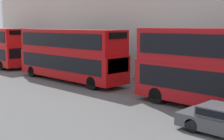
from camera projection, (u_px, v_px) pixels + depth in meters
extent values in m
cube|color=#A80F14|center=(220.00, 85.00, 17.08)|extent=(2.55, 10.13, 2.23)
cube|color=#A80F14|center=(222.00, 47.00, 16.78)|extent=(2.50, 9.93, 1.97)
cube|color=black|center=(221.00, 80.00, 17.05)|extent=(2.59, 9.32, 1.25)
cube|color=black|center=(222.00, 45.00, 16.77)|extent=(2.59, 9.32, 1.18)
cylinder|color=black|center=(156.00, 96.00, 18.83)|extent=(0.30, 1.00, 1.00)
cylinder|color=black|center=(177.00, 90.00, 20.42)|extent=(0.30, 1.00, 1.00)
cube|color=#B20C0F|center=(70.00, 64.00, 26.38)|extent=(2.55, 11.43, 2.14)
cube|color=#B20C0F|center=(69.00, 41.00, 26.10)|extent=(2.50, 11.20, 1.88)
cube|color=black|center=(69.00, 61.00, 26.35)|extent=(2.59, 10.51, 1.20)
cube|color=black|center=(69.00, 40.00, 26.08)|extent=(2.59, 10.51, 1.13)
cube|color=black|center=(118.00, 65.00, 22.38)|extent=(2.17, 0.06, 1.07)
cube|color=black|center=(118.00, 36.00, 22.07)|extent=(1.78, 0.06, 0.45)
cylinder|color=black|center=(92.00, 83.00, 22.87)|extent=(0.30, 1.00, 1.00)
cylinder|color=black|center=(114.00, 79.00, 24.45)|extent=(0.30, 1.00, 1.00)
cylinder|color=black|center=(32.00, 72.00, 28.57)|extent=(0.30, 1.00, 1.00)
cylinder|color=black|center=(53.00, 69.00, 30.16)|extent=(0.30, 1.00, 1.00)
cube|color=black|center=(19.00, 53.00, 32.21)|extent=(2.17, 0.06, 1.06)
cube|color=black|center=(18.00, 32.00, 31.90)|extent=(1.78, 0.06, 0.45)
cylinder|color=black|center=(2.00, 66.00, 32.69)|extent=(0.30, 1.00, 1.00)
cylinder|color=black|center=(21.00, 64.00, 34.28)|extent=(0.30, 1.00, 1.00)
cylinder|color=black|center=(192.00, 126.00, 13.77)|extent=(0.22, 0.64, 0.64)
cylinder|color=black|center=(209.00, 118.00, 14.90)|extent=(0.22, 0.64, 0.64)
cylinder|color=brown|center=(24.00, 59.00, 35.95)|extent=(0.36, 0.36, 1.58)
sphere|color=tan|center=(24.00, 52.00, 35.82)|extent=(0.22, 0.22, 0.22)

